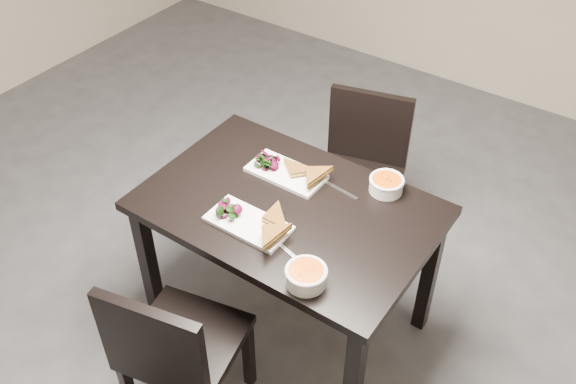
# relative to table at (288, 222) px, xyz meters

# --- Properties ---
(ground) EXTENTS (5.00, 5.00, 0.00)m
(ground) POSITION_rel_table_xyz_m (-0.40, 0.05, -0.65)
(ground) COLOR #47474C
(ground) RESTS_ON ground
(table) EXTENTS (1.20, 0.80, 0.75)m
(table) POSITION_rel_table_xyz_m (0.00, 0.00, 0.00)
(table) COLOR black
(table) RESTS_ON ground
(chair_near) EXTENTS (0.50, 0.50, 0.85)m
(chair_near) POSITION_rel_table_xyz_m (-0.06, -0.67, -0.17)
(chair_near) COLOR black
(chair_near) RESTS_ON ground
(chair_far) EXTENTS (0.51, 0.51, 0.85)m
(chair_far) POSITION_rel_table_xyz_m (-0.03, 0.71, -0.17)
(chair_far) COLOR black
(chair_far) RESTS_ON ground
(plate_near) EXTENTS (0.34, 0.17, 0.02)m
(plate_near) POSITION_rel_table_xyz_m (-0.06, -0.19, 0.11)
(plate_near) COLOR white
(plate_near) RESTS_ON table
(sandwich_near) EXTENTS (0.17, 0.13, 0.06)m
(sandwich_near) POSITION_rel_table_xyz_m (0.00, -0.17, 0.14)
(sandwich_near) COLOR brown
(sandwich_near) RESTS_ON plate_near
(salad_near) EXTENTS (0.11, 0.10, 0.05)m
(salad_near) POSITION_rel_table_xyz_m (-0.16, -0.19, 0.14)
(salad_near) COLOR black
(salad_near) RESTS_ON plate_near
(soup_bowl_near) EXTENTS (0.16, 0.16, 0.07)m
(soup_bowl_near) POSITION_rel_table_xyz_m (0.29, -0.31, 0.14)
(soup_bowl_near) COLOR white
(soup_bowl_near) RESTS_ON table
(cutlery_near) EXTENTS (0.18, 0.06, 0.00)m
(cutlery_near) POSITION_rel_table_xyz_m (0.17, -0.23, 0.10)
(cutlery_near) COLOR silver
(cutlery_near) RESTS_ON table
(plate_far) EXTENTS (0.34, 0.17, 0.02)m
(plate_far) POSITION_rel_table_xyz_m (-0.12, 0.16, 0.11)
(plate_far) COLOR white
(plate_far) RESTS_ON table
(sandwich_far) EXTENTS (0.21, 0.21, 0.06)m
(sandwich_far) POSITION_rel_table_xyz_m (-0.05, 0.14, 0.14)
(sandwich_far) COLOR brown
(sandwich_far) RESTS_ON plate_far
(salad_far) EXTENTS (0.11, 0.10, 0.05)m
(salad_far) POSITION_rel_table_xyz_m (-0.22, 0.16, 0.14)
(salad_far) COLOR black
(salad_far) RESTS_ON plate_far
(soup_bowl_far) EXTENTS (0.15, 0.15, 0.07)m
(soup_bowl_far) POSITION_rel_table_xyz_m (0.29, 0.31, 0.14)
(soup_bowl_far) COLOR white
(soup_bowl_far) RESTS_ON table
(cutlery_far) EXTENTS (0.18, 0.04, 0.00)m
(cutlery_far) POSITION_rel_table_xyz_m (0.13, 0.20, 0.10)
(cutlery_far) COLOR silver
(cutlery_far) RESTS_ON table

